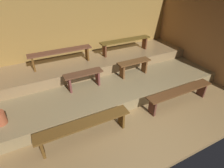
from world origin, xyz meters
TOP-DOWN VIEW (x-y plane):
  - ground at (0.00, 2.01)m, footprint 7.11×4.81m
  - wall_back at (0.00, 4.04)m, footprint 7.11×0.06m
  - wall_right at (3.18, 2.01)m, footprint 0.06×4.81m
  - platform_lower at (0.00, 2.62)m, footprint 6.31×2.79m
  - platform_middle at (0.00, 3.32)m, footprint 6.31×1.37m
  - bench_floor_left at (-1.29, 0.88)m, footprint 1.94×0.29m
  - bench_floor_right at (1.29, 0.88)m, footprint 1.94×0.29m
  - bench_lower_left at (-0.79, 2.31)m, footprint 1.03×0.29m
  - bench_lower_right at (0.79, 2.31)m, footprint 1.03×0.29m
  - bench_middle_left at (-1.10, 3.35)m, footprint 1.83×0.29m
  - bench_middle_right at (1.10, 3.35)m, footprint 1.83×0.29m

SIDE VIEW (x-z plane):
  - ground at x=0.00m, z-range -0.08..0.00m
  - platform_lower at x=0.00m, z-range 0.00..0.30m
  - bench_floor_left at x=-1.29m, z-range 0.14..0.59m
  - bench_floor_right at x=1.29m, z-range 0.14..0.59m
  - platform_middle at x=0.00m, z-range 0.30..0.60m
  - bench_lower_left at x=-0.79m, z-range 0.40..0.86m
  - bench_lower_right at x=0.79m, z-range 0.40..0.86m
  - bench_middle_left at x=-1.10m, z-range 0.74..1.19m
  - bench_middle_right at x=1.10m, z-range 0.74..1.19m
  - wall_back at x=0.00m, z-range 0.00..2.59m
  - wall_right at x=3.18m, z-range 0.00..2.59m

